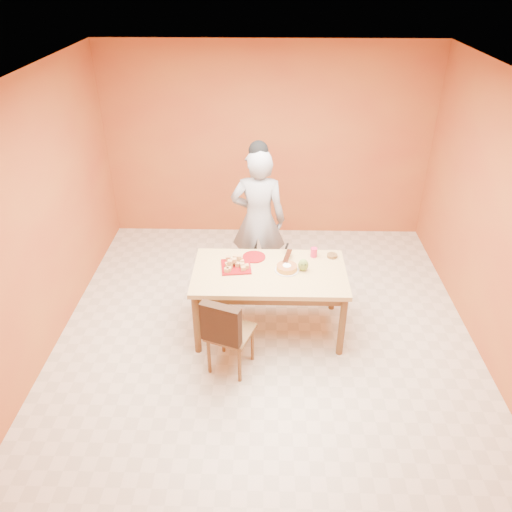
{
  "coord_description": "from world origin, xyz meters",
  "views": [
    {
      "loc": [
        0.0,
        -4.18,
        3.58
      ],
      "look_at": [
        -0.11,
        0.3,
        0.87
      ],
      "focal_mm": 35.0,
      "sensor_mm": 36.0,
      "label": 1
    }
  ],
  "objects_px": {
    "person": "(258,220)",
    "sponge_cake": "(287,268)",
    "dining_table": "(269,279)",
    "magenta_glass": "(314,252)",
    "dining_chair": "(230,331)",
    "egg_ornament": "(303,265)",
    "pastry_platter": "(236,267)",
    "checker_tin": "(332,256)",
    "red_dinner_plate": "(254,257)"
  },
  "relations": [
    {
      "from": "pastry_platter",
      "to": "dining_chair",
      "type": "bearing_deg",
      "value": -91.86
    },
    {
      "from": "sponge_cake",
      "to": "magenta_glass",
      "type": "distance_m",
      "value": 0.42
    },
    {
      "from": "person",
      "to": "pastry_platter",
      "type": "xyz_separation_m",
      "value": [
        -0.22,
        -0.84,
        -0.12
      ]
    },
    {
      "from": "pastry_platter",
      "to": "sponge_cake",
      "type": "relative_size",
      "value": 1.41
    },
    {
      "from": "person",
      "to": "dining_chair",
      "type": "bearing_deg",
      "value": 84.2
    },
    {
      "from": "dining_chair",
      "to": "red_dinner_plate",
      "type": "distance_m",
      "value": 0.96
    },
    {
      "from": "checker_tin",
      "to": "person",
      "type": "bearing_deg",
      "value": 143.55
    },
    {
      "from": "person",
      "to": "sponge_cake",
      "type": "distance_m",
      "value": 0.95
    },
    {
      "from": "person",
      "to": "checker_tin",
      "type": "xyz_separation_m",
      "value": [
        0.82,
        -0.6,
        -0.11
      ]
    },
    {
      "from": "sponge_cake",
      "to": "checker_tin",
      "type": "bearing_deg",
      "value": 29.78
    },
    {
      "from": "checker_tin",
      "to": "red_dinner_plate",
      "type": "bearing_deg",
      "value": -177.84
    },
    {
      "from": "dining_table",
      "to": "red_dinner_plate",
      "type": "bearing_deg",
      "value": 122.22
    },
    {
      "from": "sponge_cake",
      "to": "red_dinner_plate",
      "type": "bearing_deg",
      "value": 143.85
    },
    {
      "from": "dining_table",
      "to": "dining_chair",
      "type": "distance_m",
      "value": 0.75
    },
    {
      "from": "red_dinner_plate",
      "to": "egg_ornament",
      "type": "height_order",
      "value": "egg_ornament"
    },
    {
      "from": "dining_chair",
      "to": "red_dinner_plate",
      "type": "height_order",
      "value": "dining_chair"
    },
    {
      "from": "person",
      "to": "sponge_cake",
      "type": "height_order",
      "value": "person"
    },
    {
      "from": "dining_table",
      "to": "egg_ornament",
      "type": "relative_size",
      "value": 11.83
    },
    {
      "from": "red_dinner_plate",
      "to": "dining_table",
      "type": "bearing_deg",
      "value": -57.78
    },
    {
      "from": "dining_table",
      "to": "red_dinner_plate",
      "type": "height_order",
      "value": "red_dinner_plate"
    },
    {
      "from": "magenta_glass",
      "to": "sponge_cake",
      "type": "bearing_deg",
      "value": -135.8
    },
    {
      "from": "dining_chair",
      "to": "red_dinner_plate",
      "type": "bearing_deg",
      "value": 97.46
    },
    {
      "from": "checker_tin",
      "to": "pastry_platter",
      "type": "bearing_deg",
      "value": -167.1
    },
    {
      "from": "dining_chair",
      "to": "egg_ornament",
      "type": "xyz_separation_m",
      "value": [
        0.72,
        0.64,
        0.37
      ]
    },
    {
      "from": "magenta_glass",
      "to": "checker_tin",
      "type": "xyz_separation_m",
      "value": [
        0.2,
        -0.01,
        -0.04
      ]
    },
    {
      "from": "egg_ornament",
      "to": "sponge_cake",
      "type": "bearing_deg",
      "value": 169.83
    },
    {
      "from": "red_dinner_plate",
      "to": "egg_ornament",
      "type": "distance_m",
      "value": 0.58
    },
    {
      "from": "checker_tin",
      "to": "egg_ornament",
      "type": "bearing_deg",
      "value": -139.89
    },
    {
      "from": "dining_table",
      "to": "checker_tin",
      "type": "relative_size",
      "value": 14.52
    },
    {
      "from": "dining_table",
      "to": "red_dinner_plate",
      "type": "relative_size",
      "value": 6.43
    },
    {
      "from": "person",
      "to": "dining_table",
      "type": "bearing_deg",
      "value": 101.7
    },
    {
      "from": "sponge_cake",
      "to": "magenta_glass",
      "type": "relative_size",
      "value": 2.08
    },
    {
      "from": "magenta_glass",
      "to": "dining_table",
      "type": "bearing_deg",
      "value": -147.36
    },
    {
      "from": "person",
      "to": "checker_tin",
      "type": "bearing_deg",
      "value": 146.69
    },
    {
      "from": "magenta_glass",
      "to": "dining_chair",
      "type": "bearing_deg",
      "value": -132.71
    },
    {
      "from": "egg_ornament",
      "to": "checker_tin",
      "type": "bearing_deg",
      "value": 27.47
    },
    {
      "from": "pastry_platter",
      "to": "egg_ornament",
      "type": "relative_size",
      "value": 2.26
    },
    {
      "from": "dining_chair",
      "to": "sponge_cake",
      "type": "relative_size",
      "value": 4.1
    },
    {
      "from": "red_dinner_plate",
      "to": "sponge_cake",
      "type": "distance_m",
      "value": 0.43
    },
    {
      "from": "person",
      "to": "red_dinner_plate",
      "type": "relative_size",
      "value": 7.15
    },
    {
      "from": "red_dinner_plate",
      "to": "checker_tin",
      "type": "relative_size",
      "value": 2.26
    },
    {
      "from": "person",
      "to": "pastry_platter",
      "type": "distance_m",
      "value": 0.88
    },
    {
      "from": "dining_table",
      "to": "magenta_glass",
      "type": "distance_m",
      "value": 0.59
    },
    {
      "from": "person",
      "to": "pastry_platter",
      "type": "height_order",
      "value": "person"
    },
    {
      "from": "red_dinner_plate",
      "to": "sponge_cake",
      "type": "xyz_separation_m",
      "value": [
        0.35,
        -0.25,
        0.03
      ]
    },
    {
      "from": "dining_table",
      "to": "checker_tin",
      "type": "bearing_deg",
      "value": 23.9
    },
    {
      "from": "pastry_platter",
      "to": "magenta_glass",
      "type": "distance_m",
      "value": 0.87
    },
    {
      "from": "sponge_cake",
      "to": "magenta_glass",
      "type": "bearing_deg",
      "value": 44.2
    },
    {
      "from": "sponge_cake",
      "to": "egg_ornament",
      "type": "height_order",
      "value": "egg_ornament"
    },
    {
      "from": "dining_chair",
      "to": "checker_tin",
      "type": "relative_size",
      "value": 8.05
    }
  ]
}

